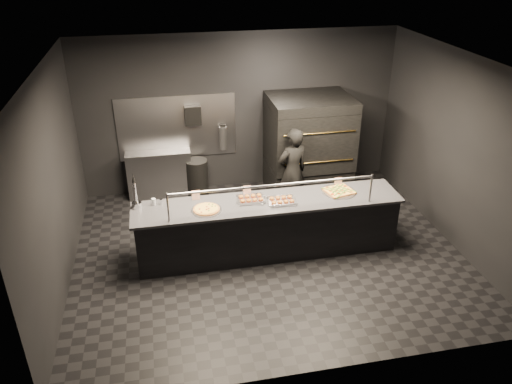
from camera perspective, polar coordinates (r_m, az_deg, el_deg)
room at (r=7.33m, az=1.21°, el=3.05°), size 6.04×6.00×3.00m
service_counter at (r=7.78m, az=1.38°, el=-4.02°), size 4.10×0.78×1.37m
pizza_oven at (r=9.48m, az=6.01°, el=5.27°), size 1.50×1.23×1.91m
prep_shelf at (r=9.69m, az=-10.96°, el=2.06°), size 1.20×0.35×0.90m
towel_dispenser at (r=9.36m, az=-7.25°, el=8.72°), size 0.30×0.20×0.35m
fire_extinguisher at (r=9.59m, az=-3.79°, el=6.22°), size 0.14×0.14×0.51m
beer_tap at (r=7.52m, az=-13.57°, el=-0.67°), size 0.14×0.21×0.56m
round_pizza at (r=7.34m, az=-5.68°, el=-1.99°), size 0.45×0.45×0.03m
slider_tray_a at (r=7.57m, az=-0.58°, el=-0.79°), size 0.48×0.40×0.07m
slider_tray_b at (r=7.53m, az=2.97°, el=-0.98°), size 0.45×0.36×0.07m
square_pizza at (r=7.92m, az=9.45°, el=0.11°), size 0.52×0.52×0.05m
condiment_jar at (r=7.58m, az=-11.36°, el=-1.11°), size 0.16×0.06×0.11m
tent_cards at (r=7.75m, az=0.64°, el=0.36°), size 2.40×0.04×0.15m
trash_bin at (r=9.65m, az=-6.75°, el=1.67°), size 0.43×0.43×0.71m
worker at (r=8.80m, az=4.17°, el=2.35°), size 0.67×0.54×1.60m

